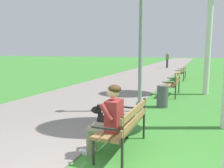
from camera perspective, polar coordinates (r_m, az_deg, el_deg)
paved_path at (r=26.85m, az=12.71°, el=4.26°), size 4.28×60.00×0.04m
park_bench_near at (r=4.19m, az=3.25°, el=-9.70°), size 0.55×1.50×0.85m
park_bench_mid at (r=9.54m, az=14.80°, el=0.21°), size 0.55×1.50×0.85m
park_bench_far at (r=14.90m, az=16.82°, el=2.94°), size 0.55×1.50×0.85m
person_seated_on_near_bench at (r=3.94m, az=-0.98°, el=-8.29°), size 0.74×0.49×1.25m
dog_black at (r=4.92m, az=-1.19°, el=-10.01°), size 0.83×0.32×0.71m
lamp_post_near at (r=6.64m, az=7.07°, el=9.71°), size 0.24×0.24×3.82m
litter_bin at (r=7.56m, az=12.37°, el=-3.01°), size 0.36×0.36×0.70m
pedestrian_distant at (r=24.47m, az=13.50°, el=5.79°), size 0.32×0.22×1.65m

